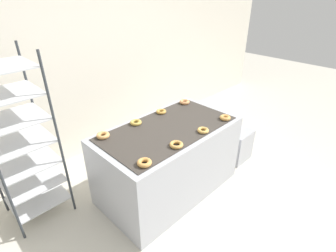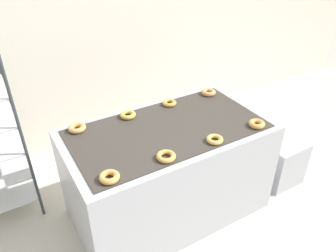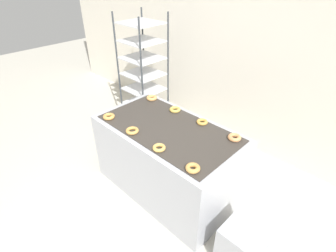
{
  "view_description": "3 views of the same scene",
  "coord_description": "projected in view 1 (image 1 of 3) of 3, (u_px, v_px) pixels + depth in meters",
  "views": [
    {
      "loc": [
        -1.74,
        -1.05,
        2.21
      ],
      "look_at": [
        0.0,
        0.69,
        0.87
      ],
      "focal_mm": 28.0,
      "sensor_mm": 36.0,
      "label": 1
    },
    {
      "loc": [
        -1.06,
        -1.11,
        2.19
      ],
      "look_at": [
        0.0,
        0.69,
        0.87
      ],
      "focal_mm": 35.0,
      "sensor_mm": 36.0,
      "label": 2
    },
    {
      "loc": [
        1.6,
        -0.95,
        2.33
      ],
      "look_at": [
        0.0,
        0.69,
        0.87
      ],
      "focal_mm": 28.0,
      "sensor_mm": 36.0,
      "label": 3
    }
  ],
  "objects": [
    {
      "name": "donut_far_midleft",
      "position": [
        136.0,
        122.0,
        2.88
      ],
      "size": [
        0.13,
        0.13,
        0.04
      ],
      "primitive_type": "torus",
      "color": "gold",
      "rests_on": "fryer_machine"
    },
    {
      "name": "donut_far_left",
      "position": [
        103.0,
        135.0,
        2.63
      ],
      "size": [
        0.13,
        0.13,
        0.04
      ],
      "primitive_type": "torus",
      "color": "tan",
      "rests_on": "fryer_machine"
    },
    {
      "name": "donut_far_midright",
      "position": [
        161.0,
        111.0,
        3.12
      ],
      "size": [
        0.12,
        0.12,
        0.03
      ],
      "primitive_type": "torus",
      "color": "gold",
      "rests_on": "fryer_machine"
    },
    {
      "name": "donut_near_midright",
      "position": [
        203.0,
        130.0,
        2.73
      ],
      "size": [
        0.12,
        0.12,
        0.03
      ],
      "primitive_type": "torus",
      "color": "#D7A652",
      "rests_on": "fryer_machine"
    },
    {
      "name": "wall_back",
      "position": [
        91.0,
        53.0,
        3.43
      ],
      "size": [
        8.0,
        0.05,
        2.8
      ],
      "color": "silver",
      "rests_on": "ground_plane"
    },
    {
      "name": "donut_near_midleft",
      "position": [
        176.0,
        145.0,
        2.48
      ],
      "size": [
        0.13,
        0.13,
        0.03
      ],
      "primitive_type": "torus",
      "color": "tan",
      "rests_on": "fryer_machine"
    },
    {
      "name": "glaze_bin",
      "position": [
        234.0,
        144.0,
        3.69
      ],
      "size": [
        0.37,
        0.39,
        0.44
      ],
      "color": "#A8AAB2",
      "rests_on": "ground_plane"
    },
    {
      "name": "donut_far_right",
      "position": [
        185.0,
        102.0,
        3.36
      ],
      "size": [
        0.13,
        0.13,
        0.04
      ],
      "primitive_type": "torus",
      "color": "tan",
      "rests_on": "fryer_machine"
    },
    {
      "name": "baking_rack_cart",
      "position": [
        20.0,
        142.0,
        2.48
      ],
      "size": [
        0.56,
        0.53,
        1.75
      ],
      "color": "#33383D",
      "rests_on": "ground_plane"
    },
    {
      "name": "fryer_machine",
      "position": [
        168.0,
        160.0,
        3.01
      ],
      "size": [
        1.58,
        0.88,
        0.85
      ],
      "color": "#A8AAB2",
      "rests_on": "ground_plane"
    },
    {
      "name": "ground_plane",
      "position": [
        214.0,
        219.0,
        2.79
      ],
      "size": [
        14.0,
        14.0,
        0.0
      ],
      "primitive_type": "plane",
      "color": "beige"
    },
    {
      "name": "donut_near_right",
      "position": [
        225.0,
        118.0,
        2.97
      ],
      "size": [
        0.12,
        0.12,
        0.04
      ],
      "primitive_type": "torus",
      "color": "tan",
      "rests_on": "fryer_machine"
    },
    {
      "name": "donut_near_left",
      "position": [
        144.0,
        163.0,
        2.23
      ],
      "size": [
        0.13,
        0.13,
        0.04
      ],
      "primitive_type": "torus",
      "color": "#CF9449",
      "rests_on": "fryer_machine"
    }
  ]
}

